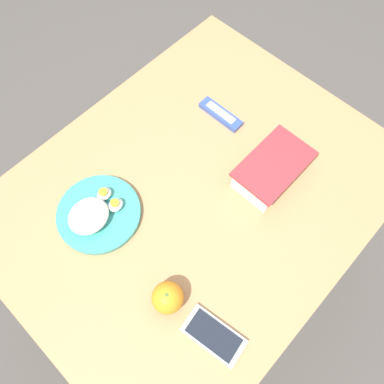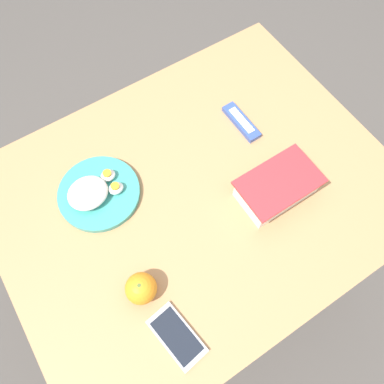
{
  "view_description": "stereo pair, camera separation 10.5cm",
  "coord_description": "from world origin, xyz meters",
  "px_view_note": "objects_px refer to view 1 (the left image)",
  "views": [
    {
      "loc": [
        0.34,
        0.31,
        1.75
      ],
      "look_at": [
        0.02,
        0.01,
        0.79
      ],
      "focal_mm": 35.0,
      "sensor_mm": 36.0,
      "label": 1
    },
    {
      "loc": [
        0.26,
        0.38,
        1.75
      ],
      "look_at": [
        0.02,
        0.01,
        0.79
      ],
      "focal_mm": 35.0,
      "sensor_mm": 36.0,
      "label": 2
    }
  ],
  "objects_px": {
    "food_container": "(272,171)",
    "candy_bar": "(221,114)",
    "orange_fruit": "(168,298)",
    "cell_phone": "(214,335)",
    "rice_plate": "(96,214)"
  },
  "relations": [
    {
      "from": "orange_fruit",
      "to": "cell_phone",
      "type": "height_order",
      "value": "orange_fruit"
    },
    {
      "from": "food_container",
      "to": "orange_fruit",
      "type": "height_order",
      "value": "orange_fruit"
    },
    {
      "from": "candy_bar",
      "to": "rice_plate",
      "type": "bearing_deg",
      "value": -2.56
    },
    {
      "from": "food_container",
      "to": "candy_bar",
      "type": "relative_size",
      "value": 1.48
    },
    {
      "from": "cell_phone",
      "to": "candy_bar",
      "type": "bearing_deg",
      "value": -139.87
    },
    {
      "from": "food_container",
      "to": "orange_fruit",
      "type": "distance_m",
      "value": 0.46
    },
    {
      "from": "rice_plate",
      "to": "food_container",
      "type": "bearing_deg",
      "value": 147.93
    },
    {
      "from": "candy_bar",
      "to": "cell_phone",
      "type": "relative_size",
      "value": 0.94
    },
    {
      "from": "candy_bar",
      "to": "orange_fruit",
      "type": "bearing_deg",
      "value": 28.72
    },
    {
      "from": "food_container",
      "to": "candy_bar",
      "type": "xyz_separation_m",
      "value": [
        -0.06,
        -0.25,
        -0.02
      ]
    },
    {
      "from": "cell_phone",
      "to": "food_container",
      "type": "bearing_deg",
      "value": -158.29
    },
    {
      "from": "orange_fruit",
      "to": "cell_phone",
      "type": "xyz_separation_m",
      "value": [
        -0.02,
        0.14,
        -0.03
      ]
    },
    {
      "from": "food_container",
      "to": "cell_phone",
      "type": "bearing_deg",
      "value": 21.71
    },
    {
      "from": "rice_plate",
      "to": "cell_phone",
      "type": "bearing_deg",
      "value": 88.82
    },
    {
      "from": "food_container",
      "to": "orange_fruit",
      "type": "relative_size",
      "value": 2.78
    }
  ]
}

